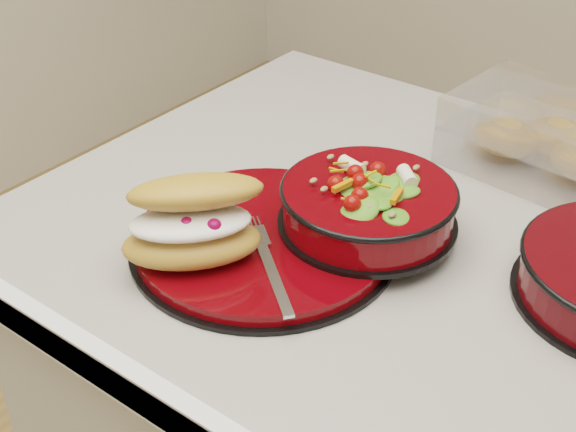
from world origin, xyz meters
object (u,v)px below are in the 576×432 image
Objects in this scene: croissant at (195,222)px; fork at (269,265)px; salad_bowl at (369,200)px; dinner_plate at (264,240)px; pastry_box at (548,138)px.

croissant reaches higher than fork.
croissant is at bearing -124.83° from salad_bowl.
fork is (0.04, -0.05, 0.01)m from dinner_plate.
pastry_box is (0.18, 0.37, 0.03)m from dinner_plate.
croissant is at bearing -111.01° from dinner_plate.
pastry_box reaches higher than dinner_plate.
dinner_plate is 0.07m from fork.
fork is 0.44m from pastry_box.
dinner_plate is 1.49× the size of salad_bowl.
dinner_plate is 1.72× the size of croissant.
fork is at bearing -106.62° from salad_bowl.
pastry_box is at bearing 63.98° from dinner_plate.
pastry_box is at bearing 20.23° from fork.
salad_bowl is 0.14m from fork.
croissant is (-0.11, -0.16, 0.01)m from salad_bowl.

